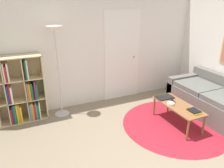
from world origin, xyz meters
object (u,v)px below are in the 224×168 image
object	(u,v)px
coffee_table	(178,107)
bookshelf	(14,93)
couch	(215,101)
bowl	(171,104)
laptop	(164,97)
floor_lamp	(56,44)

from	to	relation	value
coffee_table	bookshelf	bearing A→B (deg)	152.90
couch	bowl	distance (m)	1.13
laptop	bowl	world-z (taller)	bowl
coffee_table	floor_lamp	bearing A→B (deg)	145.29
bookshelf	floor_lamp	world-z (taller)	floor_lamp
coffee_table	bowl	bearing A→B (deg)	153.80
floor_lamp	coffee_table	size ratio (longest dim) A/B	1.72
coffee_table	bowl	xyz separation A→B (m)	(-0.12, 0.06, 0.07)
floor_lamp	couch	xyz separation A→B (m)	(2.86, -1.27, -1.17)
couch	bowl	xyz separation A→B (m)	(-1.12, 0.04, 0.15)
bookshelf	laptop	size ratio (longest dim) A/B	3.74
coffee_table	bowl	size ratio (longest dim) A/B	7.62
coffee_table	bowl	world-z (taller)	bowl
coffee_table	laptop	distance (m)	0.36
couch	laptop	distance (m)	1.09
floor_lamp	laptop	size ratio (longest dim) A/B	5.21
laptop	bowl	xyz separation A→B (m)	(-0.09, -0.30, 0.01)
floor_lamp	bowl	world-z (taller)	floor_lamp
floor_lamp	couch	distance (m)	3.34
bookshelf	laptop	world-z (taller)	bookshelf
floor_lamp	coffee_table	bearing A→B (deg)	-34.71
bookshelf	couch	distance (m)	3.95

